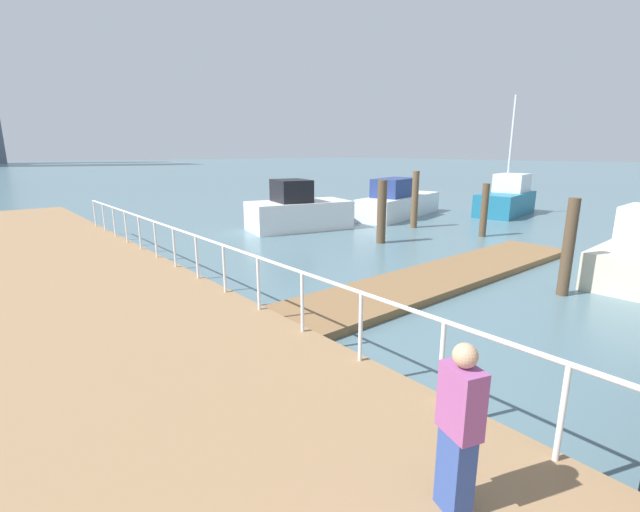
# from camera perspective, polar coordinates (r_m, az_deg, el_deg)

# --- Properties ---
(ground_plane) EXTENTS (300.00, 300.00, 0.00)m
(ground_plane) POSITION_cam_1_polar(r_m,az_deg,el_deg) (19.31, -16.80, 2.89)
(ground_plane) COLOR slate
(floating_dock) EXTENTS (11.67, 2.00, 0.18)m
(floating_dock) POSITION_cam_1_polar(r_m,az_deg,el_deg) (12.17, 15.52, -2.72)
(floating_dock) COLOR olive
(floating_dock) RESTS_ON ground_plane
(boardwalk_railing) EXTENTS (0.06, 24.98, 1.08)m
(boardwalk_railing) POSITION_cam_1_polar(r_m,az_deg,el_deg) (8.39, -8.14, -1.71)
(boardwalk_railing) COLOR white
(boardwalk_railing) RESTS_ON boardwalk
(dock_piling_0) EXTENTS (0.30, 0.30, 2.54)m
(dock_piling_0) POSITION_cam_1_polar(r_m,az_deg,el_deg) (20.14, 12.34, 7.24)
(dock_piling_0) COLOR brown
(dock_piling_0) RESTS_ON ground_plane
(dock_piling_1) EXTENTS (0.34, 0.34, 2.36)m
(dock_piling_1) POSITION_cam_1_polar(r_m,az_deg,el_deg) (16.50, 8.10, 5.75)
(dock_piling_1) COLOR brown
(dock_piling_1) RESTS_ON ground_plane
(dock_piling_2) EXTENTS (0.27, 0.27, 2.35)m
(dock_piling_2) POSITION_cam_1_polar(r_m,az_deg,el_deg) (11.88, 29.81, 0.96)
(dock_piling_2) COLOR brown
(dock_piling_2) RESTS_ON ground_plane
(dock_piling_3) EXTENTS (0.28, 0.28, 2.15)m
(dock_piling_3) POSITION_cam_1_polar(r_m,az_deg,el_deg) (18.82, 20.75, 5.63)
(dock_piling_3) COLOR brown
(dock_piling_3) RESTS_ON ground_plane
(moored_boat_1) EXTENTS (6.74, 3.34, 2.04)m
(moored_boat_1) POSITION_cam_1_polar(r_m,az_deg,el_deg) (23.46, 10.29, 6.99)
(moored_boat_1) COLOR white
(moored_boat_1) RESTS_ON ground_plane
(moored_boat_2) EXTENTS (4.80, 3.12, 2.20)m
(moored_boat_2) POSITION_cam_1_polar(r_m,az_deg,el_deg) (19.34, -2.92, 5.87)
(moored_boat_2) COLOR white
(moored_boat_2) RESTS_ON ground_plane
(moored_boat_3) EXTENTS (4.88, 2.67, 6.21)m
(moored_boat_3) POSITION_cam_1_polar(r_m,az_deg,el_deg) (25.99, 23.30, 6.89)
(moored_boat_3) COLOR #1E6B8C
(moored_boat_3) RESTS_ON ground_plane
(pedestrian_1) EXTENTS (0.32, 0.41, 1.55)m
(pedestrian_1) POSITION_cam_1_polar(r_m,az_deg,el_deg) (4.02, 17.77, -20.73)
(pedestrian_1) COLOR #334C99
(pedestrian_1) RESTS_ON boardwalk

